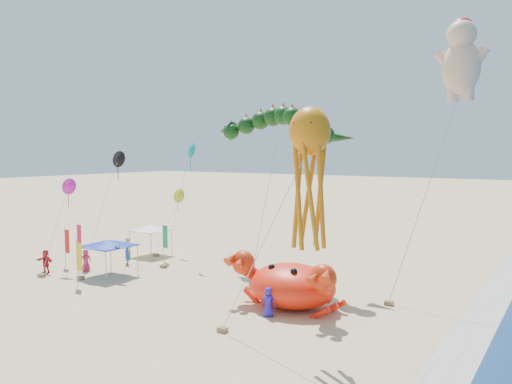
# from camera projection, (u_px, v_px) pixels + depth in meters

# --- Properties ---
(ground) EXTENTS (320.00, 320.00, 0.00)m
(ground) POSITION_uv_depth(u_px,v_px,m) (265.00, 299.00, 31.30)
(ground) COLOR #D1B784
(ground) RESTS_ON ground
(foam_strip) EXTENTS (320.00, 320.00, 0.00)m
(foam_strip) POSITION_uv_depth(u_px,v_px,m) (469.00, 337.00, 24.74)
(foam_strip) COLOR silver
(foam_strip) RESTS_ON ground
(crab_inflatable) EXTENTS (7.30, 5.11, 3.20)m
(crab_inflatable) POSITION_uv_depth(u_px,v_px,m) (291.00, 284.00, 29.39)
(crab_inflatable) COLOR #FF240D
(crab_inflatable) RESTS_ON ground
(dragon_kite) EXTENTS (12.51, 7.80, 12.23)m
(dragon_kite) POSITION_uv_depth(u_px,v_px,m) (275.00, 130.00, 37.63)
(dragon_kite) COLOR black
(dragon_kite) RESTS_ON ground
(cherub_kite) EXTENTS (4.30, 5.02, 17.29)m
(cherub_kite) POSITION_uv_depth(u_px,v_px,m) (461.00, 58.00, 30.37)
(cherub_kite) COLOR #FFC89B
(cherub_kite) RESTS_ON ground
(octopus_kite) EXTENTS (5.98, 1.71, 11.19)m
(octopus_kite) POSITION_uv_depth(u_px,v_px,m) (309.00, 167.00, 22.36)
(octopus_kite) COLOR orange
(octopus_kite) RESTS_ON ground
(canopy_blue) EXTENTS (3.56, 3.56, 2.71)m
(canopy_blue) POSITION_uv_depth(u_px,v_px,m) (108.00, 243.00, 37.05)
(canopy_blue) COLOR gray
(canopy_blue) RESTS_ON ground
(canopy_white) EXTENTS (3.12, 3.12, 2.71)m
(canopy_white) POSITION_uv_depth(u_px,v_px,m) (151.00, 228.00, 44.53)
(canopy_white) COLOR gray
(canopy_white) RESTS_ON ground
(feather_flags) EXTENTS (7.84, 9.21, 3.20)m
(feather_flags) POSITION_uv_depth(u_px,v_px,m) (99.00, 243.00, 39.41)
(feather_flags) COLOR gray
(feather_flags) RESTS_ON ground
(beachgoers) EXTENTS (20.80, 7.96, 1.85)m
(beachgoers) POSITION_uv_depth(u_px,v_px,m) (108.00, 261.00, 37.99)
(beachgoers) COLOR #1E4AB3
(beachgoers) RESTS_ON ground
(small_kites) EXTENTS (7.71, 12.38, 10.03)m
(small_kites) POSITION_uv_depth(u_px,v_px,m) (139.00, 183.00, 40.83)
(small_kites) COLOR black
(small_kites) RESTS_ON ground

